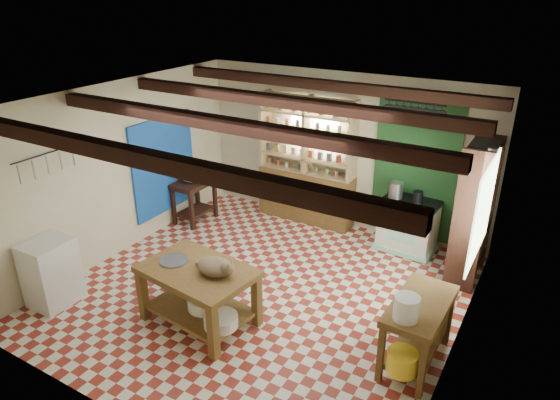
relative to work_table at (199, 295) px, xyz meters
The scene contains 30 objects.
floor 1.06m from the work_table, 71.67° to the left, with size 5.00×5.00×0.02m, color maroon.
ceiling 2.43m from the work_table, 71.67° to the left, with size 5.00×5.00×0.02m, color #4F4F55.
wall_back 3.57m from the work_table, 84.84° to the left, with size 5.00×0.04×2.60m, color beige.
wall_front 1.84m from the work_table, 78.77° to the right, with size 5.00×0.04×2.60m, color beige.
wall_left 2.55m from the work_table, 156.83° to the left, with size 0.04×5.00×2.60m, color beige.
wall_right 3.10m from the work_table, 18.44° to the left, with size 0.04×5.00×2.60m, color beige.
ceiling_beams 2.32m from the work_table, 71.67° to the left, with size 5.00×3.80×0.15m, color black.
blue_wall_patch 2.93m from the work_table, 139.61° to the left, with size 0.04×1.40×1.60m, color #174EAE.
green_wall_patch 3.85m from the work_table, 65.39° to the left, with size 1.30×0.04×2.30m, color #1C471F.
window_back 3.67m from the work_table, 93.18° to the left, with size 0.90×0.02×0.80m, color silver.
window_right 3.55m from the work_table, 34.77° to the left, with size 0.02×1.30×1.20m, color silver.
utensil_rail 2.56m from the work_table, behind, with size 0.06×0.90×0.28m, color black.
pot_rack 3.82m from the work_table, 62.42° to the left, with size 0.86×0.12×0.36m, color black.
shelving_unit 3.33m from the work_table, 94.22° to the left, with size 1.70×0.34×2.20m, color tan.
tall_rack 3.82m from the work_table, 46.58° to the left, with size 0.40×0.86×2.00m, color black.
work_table is the anchor object (origin of this frame).
stove 3.49m from the work_table, 62.16° to the left, with size 0.84×0.57×0.82m, color beige.
prep_table 2.91m from the work_table, 130.48° to the left, with size 0.50×0.73×0.74m, color black.
white_cabinet 2.01m from the work_table, 161.66° to the right, with size 0.49×0.59×0.88m, color white.
right_counter 2.57m from the work_table, 14.47° to the left, with size 0.54×1.08×0.78m, color brown.
cat 0.54m from the work_table, ahead, with size 0.43×0.33×0.20m, color #82694B.
steel_tray 0.53m from the work_table, behind, with size 0.35×0.35×0.02m, color #96969D.
basin_large 0.12m from the work_table, 38.32° to the left, with size 0.44×0.44×0.15m, color white.
basin_small 0.47m from the work_table, 19.21° to the right, with size 0.40×0.40×0.14m, color white.
kettle_left 3.44m from the work_table, 66.01° to the left, with size 0.22×0.22×0.25m, color #96969D.
kettle_right 3.57m from the work_table, 60.68° to the left, with size 0.15×0.15×0.18m, color black.
enamel_bowl 2.95m from the work_table, 130.48° to the left, with size 0.42×0.42×0.21m, color white.
white_bucket 2.50m from the work_table, ahead, with size 0.26×0.26×0.26m, color white.
wicker_basket 2.67m from the work_table, 20.66° to the left, with size 0.44×0.35×0.30m, color #9F8140.
yellow_tub 2.48m from the work_table, ahead, with size 0.32×0.32×0.23m, color yellow.
Camera 1 is at (3.11, -4.82, 3.88)m, focal length 32.00 mm.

